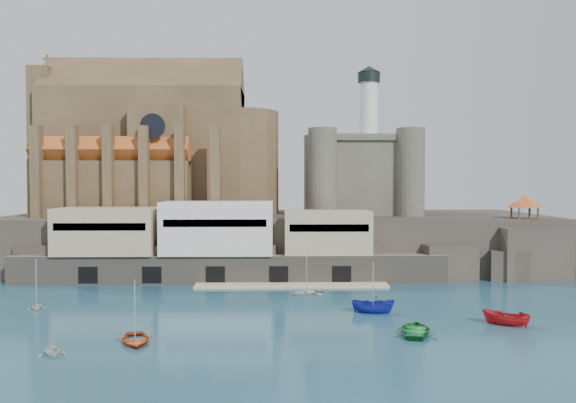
% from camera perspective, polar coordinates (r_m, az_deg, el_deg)
% --- Properties ---
extents(ground, '(300.00, 300.00, 0.00)m').
position_cam_1_polar(ground, '(70.65, -0.91, -11.29)').
color(ground, navy).
rests_on(ground, ground).
extents(promontory, '(100.00, 36.00, 10.00)m').
position_cam_1_polar(promontory, '(108.71, -1.08, -3.98)').
color(promontory, '#29231E').
rests_on(promontory, ground).
extents(quay, '(70.00, 12.00, 13.05)m').
position_cam_1_polar(quay, '(92.93, -7.27, -4.30)').
color(quay, '#6D6457').
rests_on(quay, ground).
extents(church, '(47.00, 25.93, 30.51)m').
position_cam_1_polar(church, '(113.32, -13.33, 4.92)').
color(church, '#4D3A24').
rests_on(church, promontory).
extents(castle_keep, '(21.20, 21.20, 29.30)m').
position_cam_1_polar(castle_keep, '(111.05, 7.35, 3.05)').
color(castle_keep, '#494539').
rests_on(castle_keep, promontory).
extents(rock_outcrop, '(14.50, 10.50, 8.70)m').
position_cam_1_polar(rock_outcrop, '(104.30, 22.88, -4.89)').
color(rock_outcrop, '#29231E').
rests_on(rock_outcrop, ground).
extents(pavilion, '(6.40, 6.40, 5.40)m').
position_cam_1_polar(pavilion, '(103.78, 22.91, -0.10)').
color(pavilion, '#4D3A24').
rests_on(pavilion, rock_outcrop).
extents(boat_0, '(4.26, 2.29, 5.73)m').
position_cam_1_polar(boat_0, '(60.43, -15.27, -13.66)').
color(boat_0, '#AC4018').
rests_on(boat_0, ground).
extents(boat_1, '(3.27, 2.86, 3.23)m').
position_cam_1_polar(boat_1, '(58.89, -22.85, -14.17)').
color(boat_1, silver).
rests_on(boat_1, ground).
extents(boat_2, '(2.43, 2.39, 5.34)m').
position_cam_1_polar(boat_2, '(71.63, 8.62, -11.13)').
color(boat_2, '#19229E').
rests_on(boat_2, ground).
extents(boat_3, '(4.93, 2.64, 6.63)m').
position_cam_1_polar(boat_3, '(63.33, 12.86, -12.91)').
color(boat_3, '#1F7731').
rests_on(boat_3, ground).
extents(boat_4, '(2.83, 2.37, 2.81)m').
position_cam_1_polar(boat_4, '(79.78, -24.18, -9.92)').
color(boat_4, beige).
rests_on(boat_4, ground).
extents(boat_5, '(2.69, 2.67, 5.19)m').
position_cam_1_polar(boat_5, '(69.60, 21.23, -11.63)').
color(boat_5, '#B41519').
rests_on(boat_5, ground).
extents(boat_6, '(2.76, 3.62, 5.04)m').
position_cam_1_polar(boat_6, '(82.53, 1.91, -9.35)').
color(boat_6, silver).
rests_on(boat_6, ground).
extents(boat_7, '(2.74, 2.93, 2.92)m').
position_cam_1_polar(boat_7, '(76.00, 8.87, -10.36)').
color(boat_7, navy).
rests_on(boat_7, ground).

